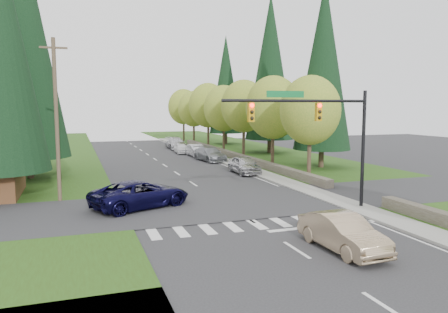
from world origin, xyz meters
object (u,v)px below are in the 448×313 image
parked_car_b (210,154)px  parked_car_e (176,143)px  parked_car_d (181,148)px  parked_car_c (197,151)px  sedan_champagne (342,232)px  suv_navy (141,194)px  parked_car_a (244,165)px

parked_car_b → parked_car_e: parked_car_e is taller
parked_car_d → parked_car_c: bearing=-73.5°
sedan_champagne → suv_navy: suv_navy is taller
parked_car_b → parked_car_c: size_ratio=1.19×
suv_navy → parked_car_e: suv_navy is taller
parked_car_a → parked_car_d: size_ratio=1.22×
parked_car_a → parked_car_c: size_ratio=1.04×
sedan_champagne → parked_car_a: parked_car_a is taller
parked_car_a → parked_car_c: 14.07m
sedan_champagne → parked_car_e: 44.75m
parked_car_a → sedan_champagne: bearing=-99.6°
parked_car_a → parked_car_d: (-1.39, 18.03, -0.14)m
sedan_champagne → parked_car_d: bearing=84.1°
parked_car_c → parked_car_e: 9.99m
parked_car_d → parked_car_e: (0.69, 6.01, 0.15)m
suv_navy → sedan_champagne: bearing=-170.3°
parked_car_c → parked_car_e: bearing=87.7°
parked_car_b → suv_navy: bearing=-125.0°
suv_navy → parked_car_b: suv_navy is taller
parked_car_e → parked_car_b: bearing=-87.5°
parked_car_e → parked_car_d: bearing=-95.9°
parked_car_c → parked_car_b: bearing=-89.9°
suv_navy → parked_car_c: 26.33m
parked_car_c → parked_car_e: size_ratio=0.81×
parked_car_a → parked_car_e: bearing=92.6°
sedan_champagne → parked_car_a: 20.95m
parked_car_a → parked_car_b: bearing=92.3°
suv_navy → parked_car_e: (9.87, 34.31, -0.02)m
sedan_champagne → parked_car_e: size_ratio=0.84×
parked_car_c → parked_car_d: parked_car_c is taller
parked_car_d → sedan_champagne: bearing=-89.8°
parked_car_b → parked_car_c: parked_car_b is taller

